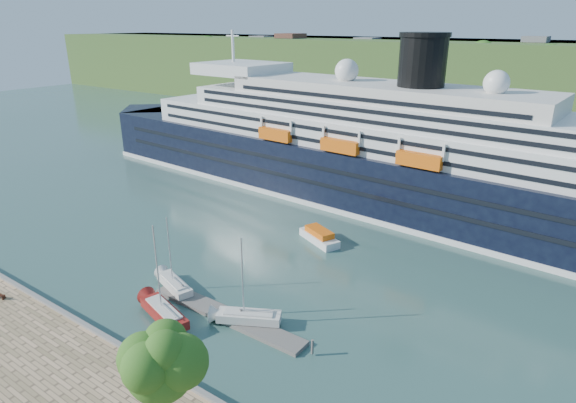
# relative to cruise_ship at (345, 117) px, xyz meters

# --- Properties ---
(ground) EXTENTS (400.00, 400.00, 0.00)m
(ground) POSITION_rel_cruise_ship_xyz_m (3.83, -51.89, -14.14)
(ground) COLOR #31574E
(ground) RESTS_ON ground
(far_hillside) EXTENTS (400.00, 50.00, 24.00)m
(far_hillside) POSITION_rel_cruise_ship_xyz_m (3.83, 93.11, -2.14)
(far_hillside) COLOR #365723
(far_hillside) RESTS_ON ground
(quay_coping) EXTENTS (220.00, 0.50, 0.30)m
(quay_coping) POSITION_rel_cruise_ship_xyz_m (3.83, -52.09, -12.99)
(quay_coping) COLOR slate
(quay_coping) RESTS_ON promenade
(cruise_ship) EXTENTS (126.74, 25.41, 28.27)m
(cruise_ship) POSITION_rel_cruise_ship_xyz_m (0.00, 0.00, 0.00)
(cruise_ship) COLOR black
(cruise_ship) RESTS_ON ground
(promenade_tree) EXTENTS (6.36, 6.36, 10.54)m
(promenade_tree) POSITION_rel_cruise_ship_xyz_m (17.52, -56.85, -7.87)
(promenade_tree) COLOR #2F5F19
(promenade_tree) RESTS_ON promenade
(floating_pontoon) EXTENTS (19.69, 2.45, 0.44)m
(floating_pontoon) POSITION_rel_cruise_ship_xyz_m (9.28, -41.67, -13.92)
(floating_pontoon) COLOR slate
(floating_pontoon) RESTS_ON ground
(sailboat_white_near) EXTENTS (7.05, 3.88, 8.79)m
(sailboat_white_near) POSITION_rel_cruise_ship_xyz_m (0.84, -41.18, -9.74)
(sailboat_white_near) COLOR silver
(sailboat_white_near) RESTS_ON ground
(sailboat_red) EXTENTS (8.30, 4.28, 10.33)m
(sailboat_red) POSITION_rel_cruise_ship_xyz_m (4.61, -46.01, -8.97)
(sailboat_red) COLOR maroon
(sailboat_red) RESTS_ON ground
(sailboat_white_far) EXTENTS (7.39, 5.24, 9.42)m
(sailboat_white_far) POSITION_rel_cruise_ship_xyz_m (12.18, -41.31, -9.42)
(sailboat_white_far) COLOR silver
(sailboat_white_far) RESTS_ON ground
(tender_launch) EXTENTS (7.43, 5.11, 1.95)m
(tender_launch) POSITION_rel_cruise_ship_xyz_m (7.48, -19.90, -13.16)
(tender_launch) COLOR #E85F0D
(tender_launch) RESTS_ON ground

